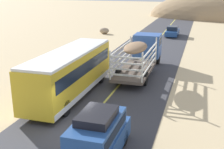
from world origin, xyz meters
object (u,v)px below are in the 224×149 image
(car_far, at_px, (172,31))
(boulder_near_shoulder, at_px, (104,31))
(livestock_truck, at_px, (143,50))
(bus, at_px, (70,72))
(suv_near, at_px, (98,136))

(car_far, xyz_separation_m, boulder_near_shoulder, (-10.54, -0.92, -0.22))
(boulder_near_shoulder, bearing_deg, car_far, 5.02)
(livestock_truck, relative_size, bus, 0.97)
(boulder_near_shoulder, bearing_deg, livestock_truck, -61.63)
(bus, bearing_deg, boulder_near_shoulder, 103.40)
(suv_near, relative_size, car_far, 1.05)
(bus, xyz_separation_m, car_far, (4.26, 27.27, -1.05))
(livestock_truck, bearing_deg, bus, -113.23)
(suv_near, bearing_deg, boulder_near_shoulder, 107.91)
(livestock_truck, relative_size, car_far, 2.20)
(bus, height_order, boulder_near_shoulder, bus)
(suv_near, bearing_deg, livestock_truck, 93.60)
(bus, bearing_deg, car_far, 81.12)
(livestock_truck, height_order, bus, bus)
(car_far, bearing_deg, bus, -98.88)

